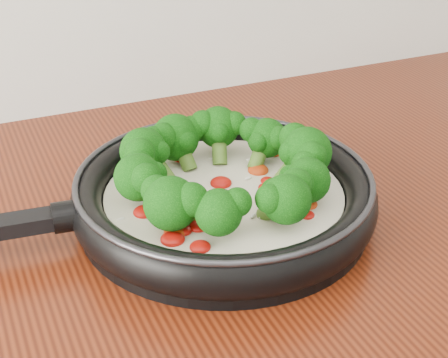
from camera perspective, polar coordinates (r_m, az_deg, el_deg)
name	(u,v)px	position (r m, az deg, el deg)	size (l,w,h in m)	color
skillet	(221,190)	(0.72, -0.27, -0.95)	(0.53, 0.36, 0.10)	black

